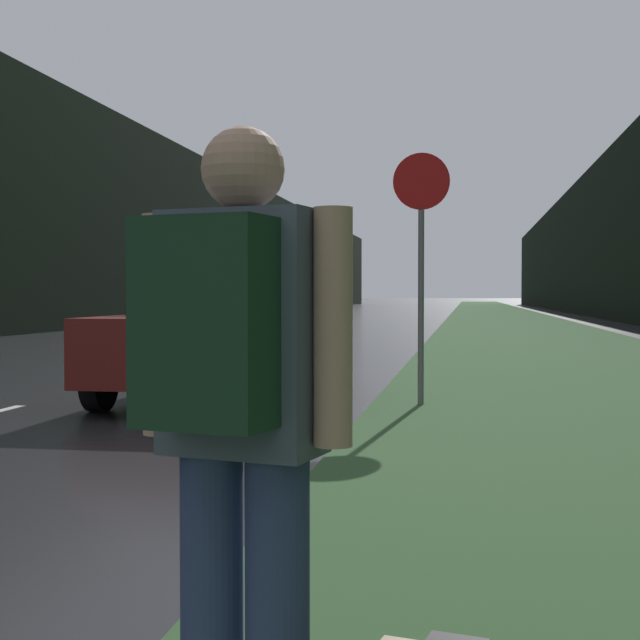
{
  "coord_description": "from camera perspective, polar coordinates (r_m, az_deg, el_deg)",
  "views": [
    {
      "loc": [
        5.16,
        0.65,
        1.3
      ],
      "look_at": [
        2.78,
        14.93,
        0.89
      ],
      "focal_mm": 50.0,
      "sensor_mm": 36.0,
      "label": 1
    }
  ],
  "objects": [
    {
      "name": "lane_stripe_e",
      "position": [
        29.63,
        -0.57,
        -0.86
      ],
      "size": [
        0.12,
        3.0,
        0.01
      ],
      "primitive_type": "cube",
      "color": "silver",
      "rests_on": "ground_plane"
    },
    {
      "name": "lane_stripe_d",
      "position": [
        22.78,
        -3.64,
        -1.62
      ],
      "size": [
        0.12,
        3.0,
        0.01
      ],
      "primitive_type": "cube",
      "color": "silver",
      "rests_on": "ground_plane"
    },
    {
      "name": "stop_sign",
      "position": [
        10.43,
        6.49,
        4.29
      ],
      "size": [
        0.66,
        0.07,
        2.94
      ],
      "color": "slate",
      "rests_on": "ground_plane"
    },
    {
      "name": "treeline_far_side",
      "position": [
        51.72,
        -7.67,
        5.05
      ],
      "size": [
        2.0,
        140.0,
        8.76
      ],
      "primitive_type": "cube",
      "color": "black",
      "rests_on": "ground_plane"
    },
    {
      "name": "hitchhiker_with_backpack",
      "position": [
        2.33,
        -5.34,
        -5.85
      ],
      "size": [
        0.59,
        0.48,
        1.74
      ],
      "rotation": [
        0.0,
        0.0,
        -0.22
      ],
      "color": "navy",
      "rests_on": "ground_plane"
    },
    {
      "name": "car_passing_near",
      "position": [
        11.08,
        -7.02,
        -1.17
      ],
      "size": [
        2.01,
        4.02,
        1.46
      ],
      "rotation": [
        0.0,
        0.0,
        3.14
      ],
      "color": "maroon",
      "rests_on": "ground_plane"
    },
    {
      "name": "treeline_near_side",
      "position": [
        50.06,
        18.57,
        5.02
      ],
      "size": [
        2.0,
        140.0,
        8.63
      ],
      "primitive_type": "cube",
      "color": "black",
      "rests_on": "ground_plane"
    },
    {
      "name": "lane_stripe_c",
      "position": [
        16.06,
        -9.32,
        -3.01
      ],
      "size": [
        0.12,
        3.0,
        0.01
      ],
      "primitive_type": "cube",
      "color": "silver",
      "rests_on": "ground_plane"
    },
    {
      "name": "grass_verge",
      "position": [
        39.41,
        12.19,
        -0.26
      ],
      "size": [
        6.0,
        240.0,
        0.02
      ],
      "primitive_type": "cube",
      "color": "#33562D",
      "rests_on": "ground_plane"
    }
  ]
}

